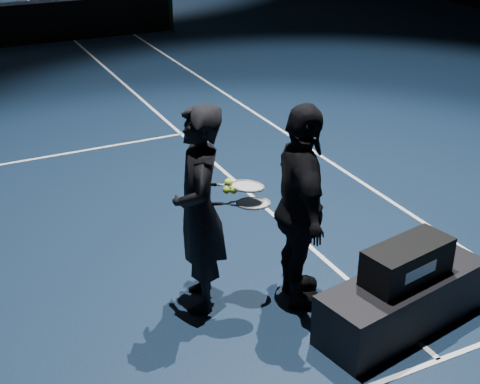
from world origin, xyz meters
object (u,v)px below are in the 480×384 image
(racket_bag, at_px, (407,262))
(player_b, at_px, (301,209))
(player_bench, at_px, (402,302))
(racket_lower, at_px, (253,203))
(tennis_balls, at_px, (230,188))
(racket_upper, at_px, (247,186))
(player_a, at_px, (199,210))

(racket_bag, relative_size, player_b, 0.43)
(player_bench, relative_size, racket_lower, 2.29)
(racket_lower, distance_m, tennis_balls, 0.24)
(racket_bag, height_order, tennis_balls, tennis_balls)
(tennis_balls, bearing_deg, racket_upper, -10.34)
(player_a, distance_m, racket_lower, 0.45)
(player_a, height_order, racket_lower, player_a)
(racket_bag, distance_m, player_b, 0.96)
(player_a, bearing_deg, racket_lower, 84.96)
(player_a, xyz_separation_m, player_b, (0.78, -0.34, 0.00))
(player_b, xyz_separation_m, racket_upper, (-0.40, 0.22, 0.20))
(racket_bag, bearing_deg, racket_lower, 127.57)
(racket_bag, bearing_deg, racket_upper, 126.61)
(player_b, relative_size, racket_upper, 2.69)
(racket_bag, height_order, player_b, player_b)
(player_a, distance_m, player_b, 0.85)
(player_b, xyz_separation_m, tennis_balls, (-0.54, 0.25, 0.20))
(racket_upper, relative_size, tennis_balls, 5.67)
(player_bench, height_order, racket_lower, racket_lower)
(racket_bag, bearing_deg, player_a, 132.24)
(player_a, height_order, player_b, same)
(player_a, xyz_separation_m, racket_upper, (0.38, -0.13, 0.20))
(racket_upper, bearing_deg, racket_lower, -42.66)
(racket_upper, bearing_deg, player_b, -9.08)
(tennis_balls, bearing_deg, player_a, 157.21)
(racket_bag, relative_size, racket_upper, 1.15)
(racket_bag, bearing_deg, player_b, 119.74)
(tennis_balls, bearing_deg, racket_lower, -25.38)
(player_b, bearing_deg, player_bench, -123.03)
(player_a, distance_m, tennis_balls, 0.33)
(player_bench, bearing_deg, racket_bag, 0.00)
(racket_bag, relative_size, player_a, 0.43)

